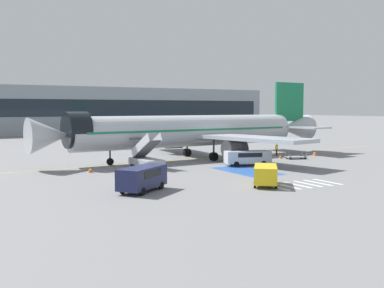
# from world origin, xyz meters

# --- Properties ---
(ground_plane) EXTENTS (600.00, 600.00, 0.00)m
(ground_plane) POSITION_xyz_m (0.00, 0.00, 0.00)
(ground_plane) COLOR slate
(apron_leadline_yellow) EXTENTS (75.98, 6.51, 0.01)m
(apron_leadline_yellow) POSITION_xyz_m (-1.42, 0.92, 0.00)
(apron_leadline_yellow) COLOR gold
(apron_leadline_yellow) RESTS_ON ground_plane
(apron_stand_patch_blue) EXTENTS (4.19, 8.37, 0.01)m
(apron_stand_patch_blue) POSITION_xyz_m (-1.42, -11.81, 0.00)
(apron_stand_patch_blue) COLOR #2856A8
(apron_stand_patch_blue) RESTS_ON ground_plane
(apron_walkway_bar_0) EXTENTS (0.44, 3.60, 0.01)m
(apron_walkway_bar_0) POSITION_xyz_m (-5.02, -21.20, 0.00)
(apron_walkway_bar_0) COLOR silver
(apron_walkway_bar_0) RESTS_ON ground_plane
(apron_walkway_bar_1) EXTENTS (0.44, 3.60, 0.01)m
(apron_walkway_bar_1) POSITION_xyz_m (-3.82, -21.20, 0.00)
(apron_walkway_bar_1) COLOR silver
(apron_walkway_bar_1) RESTS_ON ground_plane
(apron_walkway_bar_2) EXTENTS (0.44, 3.60, 0.01)m
(apron_walkway_bar_2) POSITION_xyz_m (-2.62, -21.20, 0.00)
(apron_walkway_bar_2) COLOR silver
(apron_walkway_bar_2) RESTS_ON ground_plane
(apron_walkway_bar_3) EXTENTS (0.44, 3.60, 0.01)m
(apron_walkway_bar_3) POSITION_xyz_m (-1.42, -21.20, 0.00)
(apron_walkway_bar_3) COLOR silver
(apron_walkway_bar_3) RESTS_ON ground_plane
(apron_walkway_bar_4) EXTENTS (0.44, 3.60, 0.01)m
(apron_walkway_bar_4) POSITION_xyz_m (-0.22, -21.20, 0.00)
(apron_walkway_bar_4) COLOR silver
(apron_walkway_bar_4) RESTS_ON ground_plane
(apron_walkway_bar_5) EXTENTS (0.44, 3.60, 0.01)m
(apron_walkway_bar_5) POSITION_xyz_m (0.98, -21.20, 0.00)
(apron_walkway_bar_5) COLOR silver
(apron_walkway_bar_5) RESTS_ON ground_plane
(airliner) EXTENTS (43.05, 33.24, 10.65)m
(airliner) POSITION_xyz_m (-0.83, 0.97, 3.74)
(airliner) COLOR #B7BCC4
(airliner) RESTS_ON ground_plane
(boarding_stairs_forward) EXTENTS (2.59, 5.37, 4.08)m
(boarding_stairs_forward) POSITION_xyz_m (-9.87, -4.39, 1.00)
(boarding_stairs_forward) COLOR #ADB2BA
(boarding_stairs_forward) RESTS_ON ground_plane
(fuel_tanker) EXTENTS (10.84, 3.06, 3.39)m
(fuel_tanker) POSITION_xyz_m (6.77, 24.16, 1.71)
(fuel_tanker) COLOR #38383D
(fuel_tanker) RESTS_ON ground_plane
(service_van_0) EXTENTS (4.10, 4.52, 1.74)m
(service_van_0) POSITION_xyz_m (-5.30, -20.12, 1.06)
(service_van_0) COLOR yellow
(service_van_0) RESTS_ON ground_plane
(service_van_1) EXTENTS (5.63, 3.34, 1.73)m
(service_van_1) POSITION_xyz_m (1.37, -8.19, 1.07)
(service_van_1) COLOR silver
(service_van_1) RESTS_ON ground_plane
(service_van_2) EXTENTS (5.10, 4.53, 2.01)m
(service_van_2) POSITION_xyz_m (-15.77, -17.54, 1.21)
(service_van_2) COLOR #1E234C
(service_van_2) RESTS_ON ground_plane
(baggage_cart) EXTENTS (2.93, 2.22, 0.87)m
(baggage_cart) POSITION_xyz_m (11.20, -5.45, 0.26)
(baggage_cart) COLOR gray
(baggage_cart) RESTS_ON ground_plane
(ground_crew_0) EXTENTS (0.46, 0.30, 1.83)m
(ground_crew_0) POSITION_xyz_m (4.68, -3.48, 1.06)
(ground_crew_0) COLOR #2D2D33
(ground_crew_0) RESTS_ON ground_plane
(ground_crew_1) EXTENTS (0.49, 0.41, 1.77)m
(ground_crew_1) POSITION_xyz_m (11.50, -1.11, 1.02)
(ground_crew_1) COLOR #191E38
(ground_crew_1) RESTS_ON ground_plane
(ground_crew_2) EXTENTS (0.49, 0.42, 1.62)m
(ground_crew_2) POSITION_xyz_m (2.22, -3.45, 0.92)
(ground_crew_2) COLOR black
(ground_crew_2) RESTS_ON ground_plane
(ground_crew_3) EXTENTS (0.41, 0.49, 1.79)m
(ground_crew_3) POSITION_xyz_m (4.94, -2.57, 1.04)
(ground_crew_3) COLOR black
(ground_crew_3) RESTS_ON ground_plane
(traffic_cone_0) EXTENTS (0.52, 0.52, 0.58)m
(traffic_cone_0) POSITION_xyz_m (-16.44, -4.92, 0.29)
(traffic_cone_0) COLOR orange
(traffic_cone_0) RESTS_ON ground_plane
(traffic_cone_1) EXTENTS (0.62, 0.62, 0.69)m
(traffic_cone_1) POSITION_xyz_m (16.34, -3.64, 0.35)
(traffic_cone_1) COLOR orange
(traffic_cone_1) RESTS_ON ground_plane
(traffic_cone_2) EXTENTS (0.44, 0.44, 0.49)m
(traffic_cone_2) POSITION_xyz_m (9.76, -4.05, 0.24)
(traffic_cone_2) COLOR orange
(traffic_cone_2) RESTS_ON ground_plane
(terminal_building) EXTENTS (117.54, 12.10, 12.46)m
(terminal_building) POSITION_xyz_m (-0.46, 70.64, 6.23)
(terminal_building) COLOR #89939E
(terminal_building) RESTS_ON ground_plane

